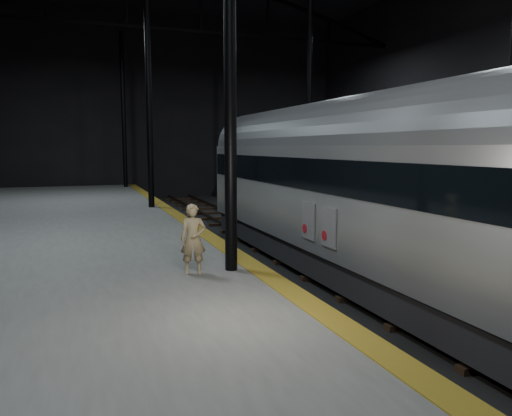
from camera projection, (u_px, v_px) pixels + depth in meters
name	position (u px, v px, depth m)	size (l,w,h in m)	color
ground	(309.00, 262.00, 15.89)	(44.00, 44.00, 0.00)	black
platform_left	(55.00, 265.00, 13.30)	(9.00, 43.80, 1.00)	#565653
platform_right	(493.00, 232.00, 18.35)	(9.00, 43.80, 1.00)	#565653
tactile_strip	(209.00, 237.00, 14.67)	(0.50, 43.80, 0.01)	brown
track	(309.00, 259.00, 15.88)	(2.40, 43.00, 0.24)	#3F3328
train	(359.00, 183.00, 12.88)	(2.71, 18.08, 4.83)	#9D9FA5
woman	(193.00, 239.00, 10.33)	(0.53, 0.35, 1.46)	tan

